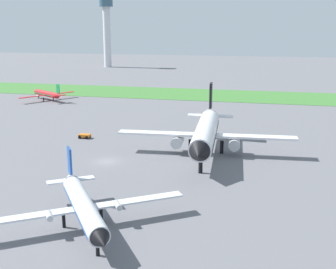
% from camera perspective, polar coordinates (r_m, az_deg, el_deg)
% --- Properties ---
extents(ground_plane, '(600.00, 600.00, 0.00)m').
position_cam_1_polar(ground_plane, '(79.78, -8.07, -3.53)').
color(ground_plane, slate).
extents(grass_taxiway_strip, '(360.00, 28.00, 0.08)m').
position_cam_1_polar(grass_taxiway_strip, '(158.27, 3.04, 5.32)').
color(grass_taxiway_strip, '#3D7533').
rests_on(grass_taxiway_strip, ground_plane).
extents(airplane_foreground_turboprop, '(21.94, 19.35, 7.72)m').
position_cam_1_polar(airplane_foreground_turboprop, '(54.14, -11.09, -9.11)').
color(airplane_foreground_turboprop, silver).
rests_on(airplane_foreground_turboprop, ground_plane).
extents(airplane_taxiing_turboprop, '(15.56, 17.83, 6.03)m').
position_cam_1_polar(airplane_taxiing_turboprop, '(149.83, -15.60, 5.18)').
color(airplane_taxiing_turboprop, red).
rests_on(airplane_taxiing_turboprop, ground_plane).
extents(airplane_midfield_jet, '(34.06, 33.45, 12.03)m').
position_cam_1_polar(airplane_midfield_jet, '(82.73, 5.00, 0.31)').
color(airplane_midfield_jet, white).
rests_on(airplane_midfield_jet, ground_plane).
extents(baggage_cart_near_gate, '(2.44, 1.81, 0.90)m').
position_cam_1_polar(baggage_cart_near_gate, '(96.90, -10.90, -0.15)').
color(baggage_cart_near_gate, orange).
rests_on(baggage_cart_near_gate, ground_plane).
extents(control_tower, '(8.00, 8.00, 39.37)m').
position_cam_1_polar(control_tower, '(269.29, -8.06, 13.68)').
color(control_tower, silver).
rests_on(control_tower, ground_plane).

